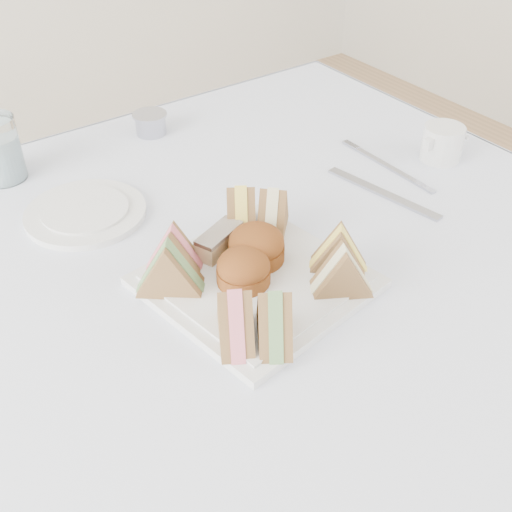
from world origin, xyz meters
TOP-DOWN VIEW (x-y plane):
  - table at (0.00, 0.00)m, footprint 0.90×0.90m
  - tablecloth at (0.00, 0.00)m, footprint 1.02×1.02m
  - serving_plate at (-0.07, -0.06)m, footprint 0.29×0.29m
  - sandwich_fl_a at (-0.16, -0.14)m, footprint 0.08×0.09m
  - sandwich_fl_b at (-0.12, -0.16)m, footprint 0.08×0.09m
  - sandwich_fr_a at (0.03, -0.11)m, footprint 0.08×0.08m
  - sandwich_fr_b at (0.00, -0.15)m, footprint 0.09×0.07m
  - sandwich_bl_a at (-0.18, -0.02)m, footprint 0.09×0.09m
  - sandwich_bl_b at (-0.15, 0.02)m, footprint 0.08×0.07m
  - sandwich_br_a at (0.01, 0.01)m, footprint 0.08×0.08m
  - sandwich_br_b at (-0.03, 0.04)m, footprint 0.08×0.09m
  - scone_left at (-0.09, -0.06)m, footprint 0.09×0.09m
  - scone_right at (-0.05, -0.03)m, footprint 0.10×0.10m
  - pastry_slice at (-0.08, 0.01)m, footprint 0.08×0.06m
  - side_plate at (-0.19, 0.22)m, footprint 0.23×0.23m
  - tea_strainer at (0.02, 0.41)m, footprint 0.07×0.07m
  - knife at (0.22, 0.00)m, footprint 0.05×0.21m
  - fork at (0.29, 0.05)m, footprint 0.01×0.18m
  - creamer_jug at (0.39, 0.03)m, footprint 0.07×0.07m

SIDE VIEW (x-z plane):
  - table at x=0.00m, z-range 0.00..0.74m
  - tablecloth at x=0.00m, z-range 0.74..0.75m
  - fork at x=0.29m, z-range 0.75..0.75m
  - knife at x=0.22m, z-range 0.75..0.75m
  - side_plate at x=-0.19m, z-range 0.75..0.76m
  - serving_plate at x=-0.07m, z-range 0.75..0.76m
  - tea_strainer at x=0.02m, z-range 0.75..0.78m
  - pastry_slice at x=-0.08m, z-range 0.76..0.79m
  - creamer_jug at x=0.39m, z-range 0.75..0.81m
  - scone_left at x=-0.09m, z-range 0.76..0.81m
  - scone_right at x=-0.05m, z-range 0.76..0.81m
  - sandwich_bl_b at x=-0.15m, z-range 0.76..0.83m
  - sandwich_fr_a at x=0.03m, z-range 0.76..0.83m
  - sandwich_fr_b at x=0.00m, z-range 0.76..0.83m
  - sandwich_br_a at x=0.01m, z-range 0.76..0.83m
  - sandwich_fl_b at x=-0.12m, z-range 0.76..0.83m
  - sandwich_fl_a at x=-0.16m, z-range 0.76..0.83m
  - sandwich_br_b at x=-0.03m, z-range 0.76..0.83m
  - sandwich_bl_a at x=-0.18m, z-range 0.76..0.84m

